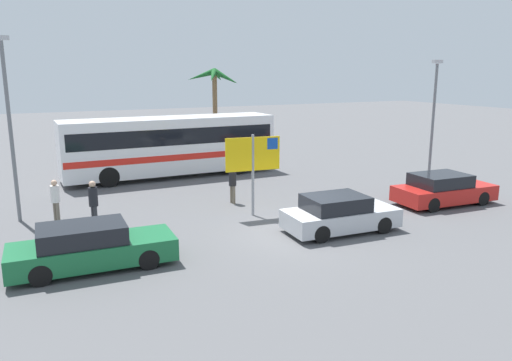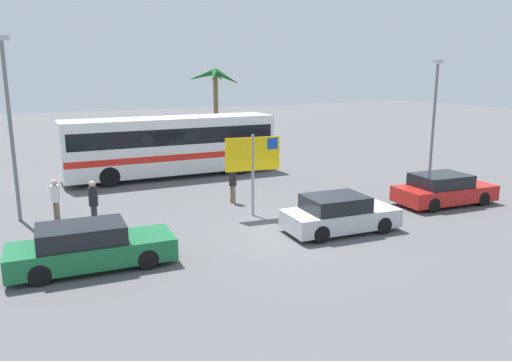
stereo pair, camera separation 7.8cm
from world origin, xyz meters
TOP-DOWN VIEW (x-y plane):
  - ground at (0.00, 0.00)m, footprint 120.00×120.00m
  - bus_front_coach at (-1.16, 11.36)m, footprint 11.21×2.46m
  - ferry_sign at (-0.41, 2.74)m, footprint 2.19×0.30m
  - car_green at (-6.98, -0.00)m, footprint 4.67×1.89m
  - car_red at (7.54, 0.67)m, footprint 4.41×2.10m
  - car_silver at (1.39, -0.41)m, footprint 4.12×2.00m
  - pedestrian_crossing_lot at (-0.43, 4.78)m, footprint 0.32×0.32m
  - pedestrian_near_sign at (-7.47, 5.11)m, footprint 0.32×0.32m
  - pedestrian_by_bus at (-6.31, 3.68)m, footprint 0.32×0.32m
  - lamp_post_left_side at (10.25, 4.14)m, footprint 0.56×0.20m
  - lamp_post_right_side at (-8.72, 6.00)m, footprint 0.56×0.20m
  - palm_tree_seaside at (3.90, 17.57)m, footprint 3.72×3.43m

SIDE VIEW (x-z plane):
  - ground at x=0.00m, z-range 0.00..0.00m
  - car_silver at x=1.39m, z-range -0.03..1.30m
  - car_green at x=-6.98m, z-range -0.03..1.30m
  - car_red at x=7.54m, z-range -0.03..1.30m
  - pedestrian_crossing_lot at x=-0.43m, z-range 0.14..1.73m
  - pedestrian_near_sign at x=-7.47m, z-range 0.14..1.79m
  - pedestrian_by_bus at x=-6.31m, z-range 0.17..1.95m
  - bus_front_coach at x=-1.16m, z-range 0.20..3.37m
  - ferry_sign at x=-0.41m, z-range 0.73..3.93m
  - lamp_post_left_side at x=10.25m, z-range 0.32..6.42m
  - lamp_post_right_side at x=-8.72m, z-range 0.32..7.11m
  - palm_tree_seaside at x=3.90m, z-range 1.84..7.61m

